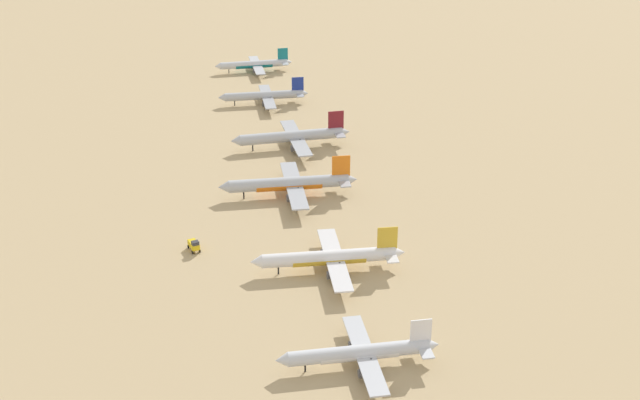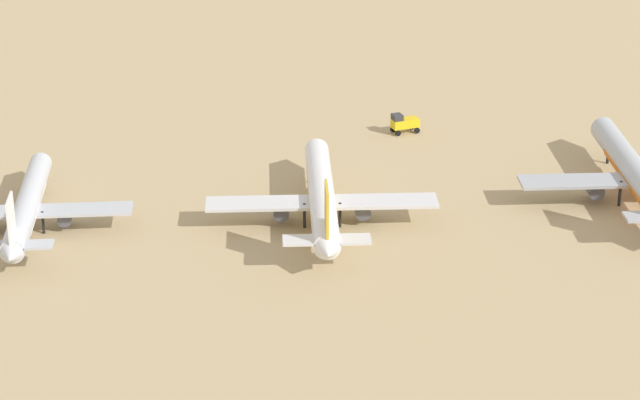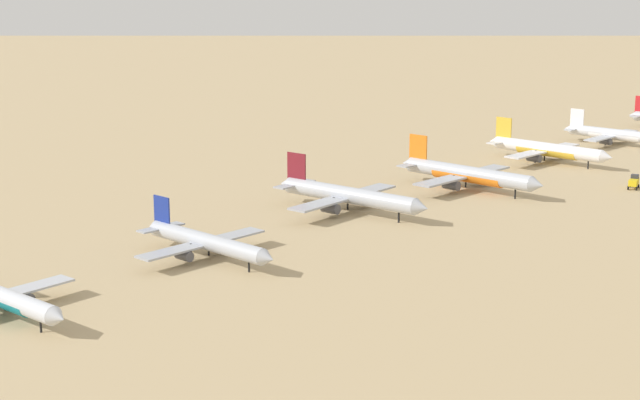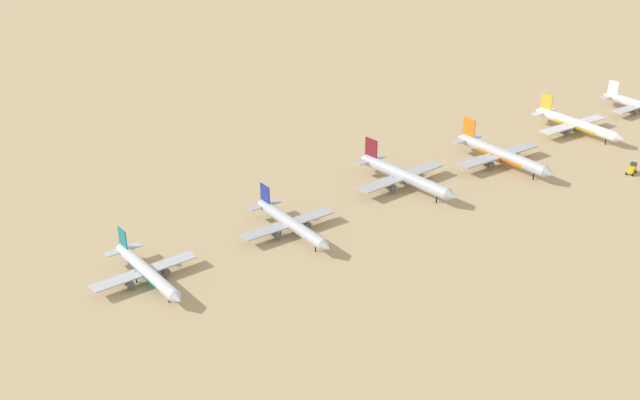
% 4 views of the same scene
% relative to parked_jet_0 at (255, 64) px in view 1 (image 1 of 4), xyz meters
% --- Properties ---
extents(ground_plane, '(1800.00, 1800.00, 0.00)m').
position_rel_parked_jet_0_xyz_m(ground_plane, '(16.57, 147.06, -3.72)').
color(ground_plane, tan).
extents(parked_jet_0, '(38.80, 31.57, 11.19)m').
position_rel_parked_jet_0_xyz_m(parked_jet_0, '(0.00, 0.00, 0.00)').
color(parked_jet_0, silver).
rests_on(parked_jet_0, ground).
extents(parked_jet_1, '(40.58, 33.10, 11.71)m').
position_rel_parked_jet_0_xyz_m(parked_jet_1, '(5.76, 48.59, 0.22)').
color(parked_jet_1, '#B2B7C1').
rests_on(parked_jet_1, ground).
extents(parked_jet_2, '(47.65, 38.72, 13.74)m').
position_rel_parked_jet_0_xyz_m(parked_jet_2, '(6.63, 101.77, 0.91)').
color(parked_jet_2, '#B2B7C1').
rests_on(parked_jet_2, ground).
extents(parked_jet_3, '(48.49, 39.59, 14.00)m').
position_rel_parked_jet_0_xyz_m(parked_jet_3, '(18.65, 144.53, 0.94)').
color(parked_jet_3, '#B2B7C1').
rests_on(parked_jet_3, ground).
extents(parked_jet_4, '(45.84, 37.45, 13.24)m').
position_rel_parked_jet_0_xyz_m(parked_jet_4, '(20.05, 197.50, 0.68)').
color(parked_jet_4, white).
rests_on(parked_jet_4, ground).
extents(parked_jet_5, '(41.08, 33.48, 11.84)m').
position_rel_parked_jet_0_xyz_m(parked_jet_5, '(26.28, 243.85, 0.22)').
color(parked_jet_5, silver).
rests_on(parked_jet_5, ground).
extents(service_truck, '(3.50, 5.52, 3.90)m').
position_rel_parked_jet_0_xyz_m(service_truck, '(56.69, 174.35, -1.64)').
color(service_truck, yellow).
rests_on(service_truck, ground).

